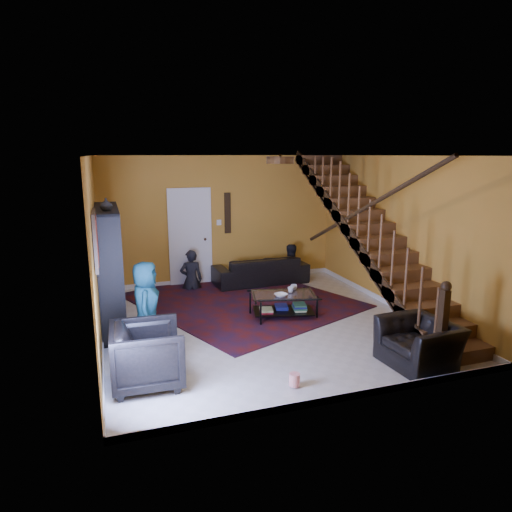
{
  "coord_description": "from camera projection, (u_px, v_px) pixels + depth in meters",
  "views": [
    {
      "loc": [
        -2.43,
        -7.0,
        2.82
      ],
      "look_at": [
        0.04,
        0.4,
        1.08
      ],
      "focal_mm": 32.0,
      "sensor_mm": 36.0,
      "label": 1
    }
  ],
  "objects": [
    {
      "name": "person_adult_a",
      "position": [
        191.0,
        280.0,
        9.74
      ],
      "size": [
        0.5,
        0.35,
        1.3
      ],
      "primitive_type": "imported",
      "rotation": [
        0.0,
        0.0,
        3.05
      ],
      "color": "black",
      "rests_on": "sofa"
    },
    {
      "name": "door",
      "position": [
        190.0,
        239.0,
        9.93
      ],
      "size": [
        0.82,
        0.05,
        2.05
      ],
      "primitive_type": "cube",
      "color": "silver",
      "rests_on": "floor"
    },
    {
      "name": "armchair_left",
      "position": [
        148.0,
        355.0,
        5.64
      ],
      "size": [
        0.9,
        0.87,
        0.79
      ],
      "primitive_type": "imported",
      "rotation": [
        0.0,
        0.0,
        1.54
      ],
      "color": "black",
      "rests_on": "floor"
    },
    {
      "name": "rug",
      "position": [
        242.0,
        300.0,
        8.98
      ],
      "size": [
        4.65,
        4.92,
        0.02
      ],
      "primitive_type": "cube",
      "rotation": [
        0.0,
        0.0,
        0.39
      ],
      "color": "#440E0C",
      "rests_on": "floor"
    },
    {
      "name": "staircase",
      "position": [
        373.0,
        235.0,
        8.19
      ],
      "size": [
        0.95,
        5.02,
        3.18
      ],
      "color": "brown",
      "rests_on": "floor"
    },
    {
      "name": "person_adult_b",
      "position": [
        290.0,
        272.0,
        10.44
      ],
      "size": [
        0.65,
        0.52,
        1.28
      ],
      "primitive_type": "imported",
      "rotation": [
        0.0,
        0.0,
        3.09
      ],
      "color": "black",
      "rests_on": "sofa"
    },
    {
      "name": "wall_hanging",
      "position": [
        228.0,
        213.0,
        10.08
      ],
      "size": [
        0.14,
        0.03,
        0.9
      ],
      "primitive_type": "cube",
      "color": "black",
      "rests_on": "room"
    },
    {
      "name": "ceiling_fixture",
      "position": [
        280.0,
        160.0,
        6.51
      ],
      "size": [
        0.4,
        0.4,
        0.1
      ],
      "primitive_type": "cylinder",
      "color": "#3F2814",
      "rests_on": "room"
    },
    {
      "name": "framed_picture",
      "position": [
        95.0,
        240.0,
        5.84
      ],
      "size": [
        0.04,
        0.74,
        0.74
      ],
      "primitive_type": "cube",
      "color": "maroon",
      "rests_on": "room"
    },
    {
      "name": "bowl",
      "position": [
        281.0,
        295.0,
        7.85
      ],
      "size": [
        0.27,
        0.27,
        0.05
      ],
      "primitive_type": "imported",
      "rotation": [
        0.0,
        0.0,
        0.32
      ],
      "color": "#999999",
      "rests_on": "coffee_table"
    },
    {
      "name": "popcorn_bucket",
      "position": [
        294.0,
        380.0,
        5.63
      ],
      "size": [
        0.18,
        0.18,
        0.16
      ],
      "primitive_type": "cylinder",
      "rotation": [
        0.0,
        0.0,
        0.34
      ],
      "color": "red",
      "rests_on": "rug"
    },
    {
      "name": "bookshelf",
      "position": [
        111.0,
        270.0,
        7.45
      ],
      "size": [
        0.35,
        1.8,
        2.0
      ],
      "color": "black",
      "rests_on": "floor"
    },
    {
      "name": "person_child",
      "position": [
        146.0,
        306.0,
        6.66
      ],
      "size": [
        0.53,
        0.71,
        1.32
      ],
      "primitive_type": "imported",
      "rotation": [
        0.0,
        0.0,
        1.39
      ],
      "color": "#1A4F63",
      "rests_on": "armchair_left"
    },
    {
      "name": "vase",
      "position": [
        106.0,
        204.0,
        6.74
      ],
      "size": [
        0.18,
        0.18,
        0.19
      ],
      "primitive_type": "imported",
      "color": "#999999",
      "rests_on": "bookshelf"
    },
    {
      "name": "coffee_table",
      "position": [
        283.0,
        304.0,
        8.06
      ],
      "size": [
        1.22,
        0.89,
        0.42
      ],
      "rotation": [
        0.0,
        0.0,
        -0.25
      ],
      "color": "black",
      "rests_on": "floor"
    },
    {
      "name": "sofa",
      "position": [
        261.0,
        270.0,
        10.15
      ],
      "size": [
        2.11,
        0.9,
        0.61
      ],
      "primitive_type": "imported",
      "rotation": [
        0.0,
        0.0,
        3.19
      ],
      "color": "black",
      "rests_on": "floor"
    },
    {
      "name": "cup_a",
      "position": [
        294.0,
        287.0,
        8.25
      ],
      "size": [
        0.13,
        0.13,
        0.1
      ],
      "primitive_type": "imported",
      "rotation": [
        0.0,
        0.0,
        -0.04
      ],
      "color": "#999999",
      "rests_on": "coffee_table"
    },
    {
      "name": "armchair_right",
      "position": [
        419.0,
        343.0,
        6.19
      ],
      "size": [
        0.9,
        1.01,
        0.62
      ],
      "primitive_type": "imported",
      "rotation": [
        0.0,
        0.0,
        -1.5
      ],
      "color": "black",
      "rests_on": "floor"
    },
    {
      "name": "cup_b",
      "position": [
        291.0,
        290.0,
        8.08
      ],
      "size": [
        0.11,
        0.11,
        0.1
      ],
      "primitive_type": "imported",
      "rotation": [
        0.0,
        0.0,
        -0.0
      ],
      "color": "#999999",
      "rests_on": "coffee_table"
    },
    {
      "name": "floor",
      "position": [
        261.0,
        322.0,
        7.85
      ],
      "size": [
        5.5,
        5.5,
        0.0
      ],
      "primitive_type": "plane",
      "color": "beige",
      "rests_on": "ground"
    },
    {
      "name": "room",
      "position": [
        172.0,
        304.0,
        8.66
      ],
      "size": [
        5.5,
        5.5,
        5.5
      ],
      "color": "#C6852C",
      "rests_on": "ground"
    }
  ]
}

